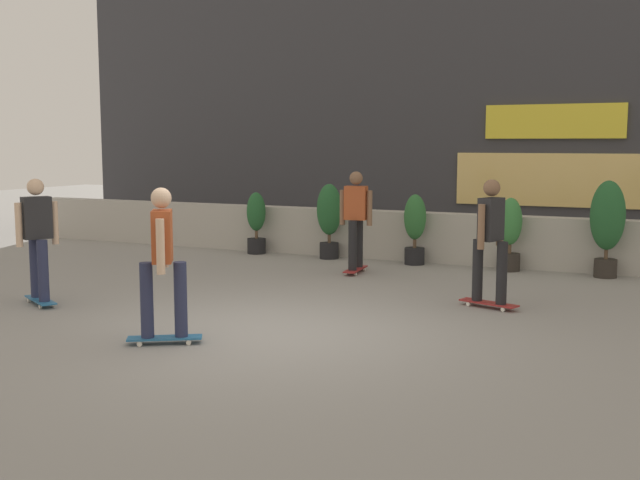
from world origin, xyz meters
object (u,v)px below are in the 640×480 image
object	(u,v)px
skater_by_wall_left	(163,258)
skater_foreground	(356,217)
potted_plant_2	(415,226)
potted_plant_3	(510,231)
potted_plant_4	(607,221)
potted_plant_0	(256,221)
potted_plant_1	(329,216)
skater_far_left	(38,235)
skater_far_right	(490,237)

from	to	relation	value
skater_by_wall_left	skater_foreground	distance (m)	5.16
skater_foreground	potted_plant_2	bearing A→B (deg)	65.46
potted_plant_3	potted_plant_4	world-z (taller)	potted_plant_4
potted_plant_0	potted_plant_4	distance (m)	6.48
potted_plant_0	potted_plant_3	distance (m)	4.93
potted_plant_0	potted_plant_1	world-z (taller)	potted_plant_1
skater_far_left	skater_foreground	bearing A→B (deg)	55.50
potted_plant_0	skater_far_right	size ratio (longest dim) A/B	0.71
potted_plant_1	skater_by_wall_left	xyz separation A→B (m)	(0.97, -6.47, 0.14)
potted_plant_2	potted_plant_4	xyz separation A→B (m)	(3.23, -0.00, 0.23)
potted_plant_1	skater_by_wall_left	bearing A→B (deg)	-81.50
potted_plant_1	skater_foreground	size ratio (longest dim) A/B	0.83
skater_far_left	skater_foreground	size ratio (longest dim) A/B	1.00
potted_plant_1	skater_far_right	bearing A→B (deg)	-40.06
skater_far_left	potted_plant_3	bearing A→B (deg)	46.80
potted_plant_3	skater_by_wall_left	size ratio (longest dim) A/B	0.73
potted_plant_1	potted_plant_4	xyz separation A→B (m)	(4.91, 0.00, 0.12)
potted_plant_1	skater_far_right	world-z (taller)	skater_far_right
potted_plant_1	potted_plant_3	distance (m)	3.37
potted_plant_1	skater_by_wall_left	distance (m)	6.54
potted_plant_4	skater_far_left	bearing A→B (deg)	-140.67
potted_plant_4	skater_far_right	distance (m)	3.35
potted_plant_3	skater_foreground	xyz separation A→B (m)	(-2.28, -1.31, 0.26)
potted_plant_4	skater_foreground	world-z (taller)	skater_foreground
potted_plant_2	skater_far_right	world-z (taller)	skater_far_right
potted_plant_4	skater_far_right	world-z (taller)	skater_far_right
potted_plant_3	skater_by_wall_left	bearing A→B (deg)	-110.32
skater_far_left	skater_far_right	world-z (taller)	same
potted_plant_4	potted_plant_0	bearing A→B (deg)	180.00
potted_plant_4	potted_plant_3	bearing A→B (deg)	180.00
skater_far_left	skater_by_wall_left	bearing A→B (deg)	-19.68
skater_foreground	potted_plant_1	bearing A→B (deg)	129.39
potted_plant_0	potted_plant_3	bearing A→B (deg)	0.00
skater_far_left	skater_by_wall_left	size ratio (longest dim) A/B	1.00
potted_plant_0	skater_foreground	distance (m)	2.97
potted_plant_3	skater_foreground	distance (m)	2.65
potted_plant_1	potted_plant_4	bearing A→B (deg)	0.00
potted_plant_3	potted_plant_4	size ratio (longest dim) A/B	0.79
skater_far_left	skater_by_wall_left	xyz separation A→B (m)	(2.76, -0.99, 0.00)
potted_plant_4	skater_by_wall_left	world-z (taller)	skater_by_wall_left
potted_plant_4	skater_foreground	distance (m)	4.05
potted_plant_4	skater_far_right	size ratio (longest dim) A/B	0.93
potted_plant_0	skater_far_left	world-z (taller)	skater_far_left
potted_plant_1	skater_foreground	distance (m)	1.70
potted_plant_0	potted_plant_4	xyz separation A→B (m)	(6.48, 0.00, 0.28)
potted_plant_2	skater_by_wall_left	distance (m)	6.51
potted_plant_4	skater_far_left	distance (m)	8.65
skater_foreground	skater_far_left	bearing A→B (deg)	-124.50
potted_plant_2	potted_plant_0	bearing A→B (deg)	-180.00
skater_by_wall_left	skater_foreground	bearing A→B (deg)	88.76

